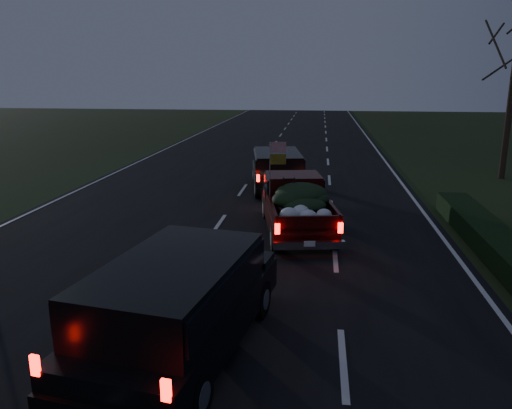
# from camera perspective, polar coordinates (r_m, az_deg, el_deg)

# --- Properties ---
(ground) EXTENTS (120.00, 120.00, 0.00)m
(ground) POSITION_cam_1_polar(r_m,az_deg,el_deg) (11.35, -9.37, -9.57)
(ground) COLOR black
(ground) RESTS_ON ground
(road_asphalt) EXTENTS (14.00, 120.00, 0.02)m
(road_asphalt) POSITION_cam_1_polar(r_m,az_deg,el_deg) (11.34, -9.37, -9.53)
(road_asphalt) COLOR black
(road_asphalt) RESTS_ON ground
(hedge_row) EXTENTS (1.00, 10.00, 0.60)m
(hedge_row) POSITION_cam_1_polar(r_m,az_deg,el_deg) (14.39, 26.03, -4.38)
(hedge_row) COLOR black
(hedge_row) RESTS_ON ground
(pickup_truck) EXTENTS (2.56, 4.89, 2.44)m
(pickup_truck) POSITION_cam_1_polar(r_m,az_deg,el_deg) (15.00, 4.65, 0.24)
(pickup_truck) COLOR #340807
(pickup_truck) RESTS_ON ground
(lead_suv) EXTENTS (2.58, 4.79, 1.31)m
(lead_suv) POSITION_cam_1_polar(r_m,az_deg,el_deg) (20.47, 2.44, 4.33)
(lead_suv) COLOR black
(lead_suv) RESTS_ON ground
(rear_suv) EXTENTS (2.80, 5.15, 1.41)m
(rear_suv) POSITION_cam_1_polar(r_m,az_deg,el_deg) (8.44, -8.88, -10.39)
(rear_suv) COLOR black
(rear_suv) RESTS_ON ground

